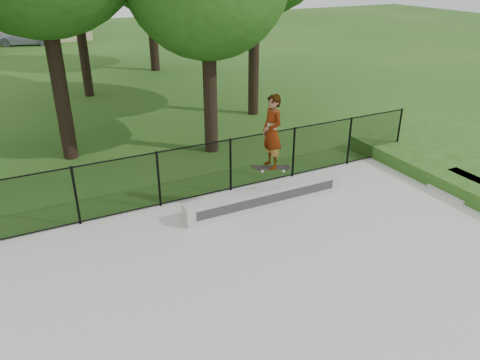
{
  "coord_description": "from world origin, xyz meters",
  "views": [
    {
      "loc": [
        -2.98,
        -4.45,
        5.77
      ],
      "look_at": [
        1.42,
        4.2,
        1.2
      ],
      "focal_mm": 35.0,
      "sensor_mm": 36.0,
      "label": 1
    }
  ],
  "objects": [
    {
      "name": "grind_ledge",
      "position": [
        2.39,
        4.7,
        0.3
      ],
      "size": [
        4.37,
        0.4,
        0.49
      ],
      "primitive_type": "cube",
      "color": "#AAABA6",
      "rests_on": "concrete_slab"
    },
    {
      "name": "concrete_steps",
      "position": [
        7.59,
        3.0,
        0.17
      ],
      "size": [
        1.07,
        1.2,
        0.45
      ],
      "color": "#AAAAA4",
      "rests_on": "ground"
    },
    {
      "name": "distant_building",
      "position": [
        -2.0,
        38.0,
        2.16
      ],
      "size": [
        12.4,
        6.4,
        4.3
      ],
      "color": "#CBBF8E",
      "rests_on": "ground"
    },
    {
      "name": "car_c",
      "position": [
        -0.91,
        34.99,
        0.61
      ],
      "size": [
        4.21,
        2.77,
        1.22
      ],
      "primitive_type": "imported",
      "rotation": [
        0.0,
        0.0,
        1.27
      ],
      "color": "#929DA6",
      "rests_on": "ground"
    },
    {
      "name": "skater_airborne",
      "position": [
        2.36,
        4.41,
        2.12
      ],
      "size": [
        0.83,
        0.65,
        1.93
      ],
      "color": "black",
      "rests_on": "ground"
    },
    {
      "name": "chainlink_fence",
      "position": [
        0.0,
        5.9,
        0.81
      ],
      "size": [
        16.06,
        0.06,
        1.5
      ],
      "color": "black",
      "rests_on": "concrete_slab"
    }
  ]
}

